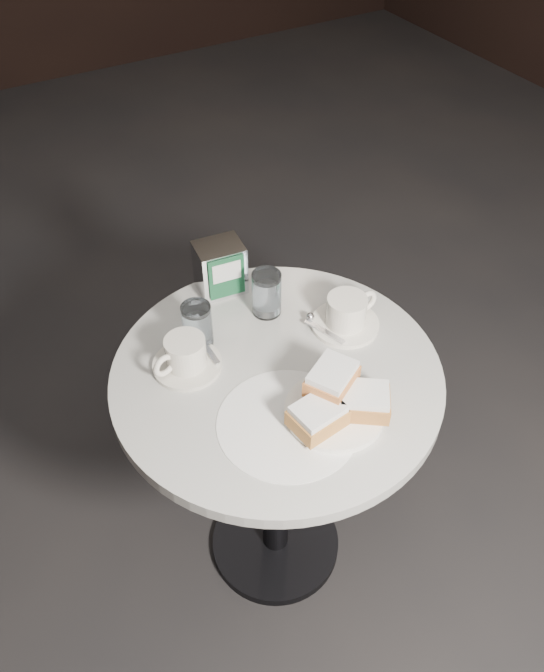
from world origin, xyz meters
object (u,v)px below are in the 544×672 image
(cafe_table, at_px, (276,429))
(coffee_cup_right, at_px, (346,314))
(beignet_plate, at_px, (337,403))
(coffee_cup_left, at_px, (185,356))
(napkin_dispenser, at_px, (220,268))
(water_glass_right, at_px, (267,294))
(water_glass_left, at_px, (197,326))

(cafe_table, relative_size, coffee_cup_right, 4.46)
(beignet_plate, xyz_separation_m, coffee_cup_right, (0.16, 0.20, -0.00))
(coffee_cup_left, distance_m, napkin_dispenser, 0.26)
(cafe_table, relative_size, coffee_cup_left, 4.16)
(water_glass_right, distance_m, napkin_dispenser, 0.14)
(coffee_cup_left, relative_size, water_glass_left, 1.72)
(coffee_cup_left, relative_size, coffee_cup_right, 1.07)
(coffee_cup_left, height_order, coffee_cup_right, coffee_cup_right)
(napkin_dispenser, bearing_deg, cafe_table, -87.18)
(beignet_plate, relative_size, napkin_dispenser, 1.83)
(water_glass_right, bearing_deg, coffee_cup_right, -44.66)
(coffee_cup_left, bearing_deg, coffee_cup_right, -24.04)
(water_glass_left, relative_size, water_glass_right, 0.96)
(coffee_cup_right, relative_size, water_glass_left, 1.61)
(coffee_cup_right, bearing_deg, beignet_plate, -132.78)
(beignet_plate, distance_m, water_glass_left, 0.35)
(cafe_table, xyz_separation_m, water_glass_left, (-0.11, 0.16, 0.25))
(water_glass_right, bearing_deg, cafe_table, -112.97)
(beignet_plate, distance_m, coffee_cup_right, 0.26)
(beignet_plate, height_order, water_glass_right, water_glass_right)
(cafe_table, bearing_deg, coffee_cup_left, 146.72)
(coffee_cup_right, bearing_deg, napkin_dispenser, 122.03)
(beignet_plate, xyz_separation_m, napkin_dispenser, (-0.02, 0.45, 0.03))
(water_glass_left, distance_m, water_glass_right, 0.18)
(coffee_cup_right, xyz_separation_m, water_glass_left, (-0.31, 0.11, 0.02))
(water_glass_right, bearing_deg, coffee_cup_left, -163.68)
(coffee_cup_left, distance_m, coffee_cup_right, 0.37)
(cafe_table, distance_m, beignet_plate, 0.29)
(coffee_cup_right, relative_size, napkin_dispenser, 1.33)
(cafe_table, height_order, coffee_cup_left, coffee_cup_left)
(beignet_plate, xyz_separation_m, water_glass_right, (0.03, 0.33, 0.02))
(cafe_table, distance_m, coffee_cup_left, 0.30)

